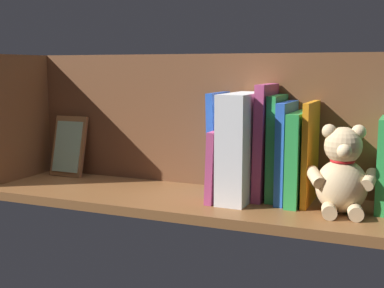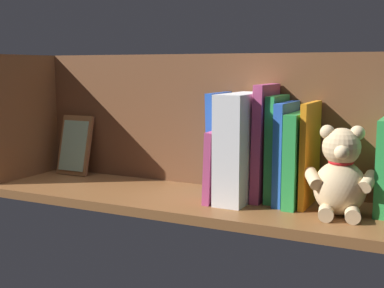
# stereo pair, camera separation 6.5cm
# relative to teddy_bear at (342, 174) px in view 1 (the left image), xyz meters

# --- Properties ---
(ground_plane) EXTENTS (1.08, 0.30, 0.02)m
(ground_plane) POSITION_rel_teddy_bear_xyz_m (0.35, -0.01, -0.09)
(ground_plane) COLOR brown
(shelf_back_panel) EXTENTS (1.08, 0.02, 0.34)m
(shelf_back_panel) POSITION_rel_teddy_bear_xyz_m (0.35, -0.14, 0.09)
(shelf_back_panel) COLOR brown
(shelf_back_panel) RESTS_ON ground_plane
(shelf_side_divider) EXTENTS (0.02, 0.24, 0.34)m
(shelf_side_divider) POSITION_rel_teddy_bear_xyz_m (0.87, -0.01, 0.09)
(shelf_side_divider) COLOR brown
(shelf_side_divider) RESTS_ON ground_plane
(teddy_bear) EXTENTS (0.15, 0.13, 0.19)m
(teddy_bear) POSITION_rel_teddy_bear_xyz_m (0.00, 0.00, 0.00)
(teddy_bear) COLOR #D1B284
(teddy_bear) RESTS_ON ground_plane
(book_3) EXTENTS (0.01, 0.14, 0.23)m
(book_3) POSITION_rel_teddy_bear_xyz_m (0.08, -0.06, 0.03)
(book_3) COLOR orange
(book_3) RESTS_ON ground_plane
(book_4) EXTENTS (0.03, 0.15, 0.21)m
(book_4) POSITION_rel_teddy_bear_xyz_m (0.10, -0.05, 0.02)
(book_4) COLOR green
(book_4) RESTS_ON ground_plane
(book_5) EXTENTS (0.02, 0.14, 0.23)m
(book_5) POSITION_rel_teddy_bear_xyz_m (0.13, -0.06, 0.03)
(book_5) COLOR blue
(book_5) RESTS_ON ground_plane
(book_6) EXTENTS (0.02, 0.12, 0.24)m
(book_6) POSITION_rel_teddy_bear_xyz_m (0.16, -0.07, 0.04)
(book_6) COLOR green
(book_6) RESTS_ON ground_plane
(book_7) EXTENTS (0.03, 0.13, 0.27)m
(book_7) POSITION_rel_teddy_bear_xyz_m (0.18, -0.06, 0.05)
(book_7) COLOR #B23F72
(book_7) RESTS_ON ground_plane
(dictionary_thick_white) EXTENTS (0.06, 0.19, 0.25)m
(dictionary_thick_white) POSITION_rel_teddy_bear_xyz_m (0.23, -0.03, 0.04)
(dictionary_thick_white) COLOR silver
(dictionary_thick_white) RESTS_ON ground_plane
(book_8) EXTENTS (0.02, 0.19, 0.16)m
(book_8) POSITION_rel_teddy_bear_xyz_m (0.28, -0.03, -0.00)
(book_8) COLOR #B23F72
(book_8) RESTS_ON ground_plane
(book_9) EXTENTS (0.02, 0.12, 0.25)m
(book_9) POSITION_rel_teddy_bear_xyz_m (0.30, -0.07, 0.04)
(book_9) COLOR blue
(book_9) RESTS_ON ground_plane
(picture_frame_leaning) EXTENTS (0.10, 0.05, 0.17)m
(picture_frame_leaning) POSITION_rel_teddy_bear_xyz_m (0.76, -0.10, 0.00)
(picture_frame_leaning) COLOR brown
(picture_frame_leaning) RESTS_ON ground_plane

